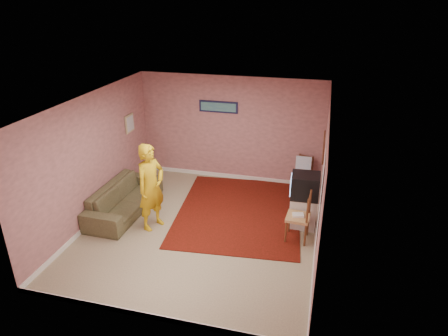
% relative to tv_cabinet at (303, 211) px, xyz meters
% --- Properties ---
extents(ground, '(5.00, 5.00, 0.00)m').
position_rel_tv_cabinet_xyz_m(ground, '(-1.95, -0.64, -0.33)').
color(ground, tan).
rests_on(ground, ground).
extents(wall_back, '(4.50, 0.02, 2.60)m').
position_rel_tv_cabinet_xyz_m(wall_back, '(-1.95, 1.86, 0.97)').
color(wall_back, tan).
rests_on(wall_back, ground).
extents(wall_front, '(4.50, 0.02, 2.60)m').
position_rel_tv_cabinet_xyz_m(wall_front, '(-1.95, -3.14, 0.97)').
color(wall_front, tan).
rests_on(wall_front, ground).
extents(wall_left, '(0.02, 5.00, 2.60)m').
position_rel_tv_cabinet_xyz_m(wall_left, '(-4.20, -0.64, 0.97)').
color(wall_left, tan).
rests_on(wall_left, ground).
extents(wall_right, '(0.02, 5.00, 2.60)m').
position_rel_tv_cabinet_xyz_m(wall_right, '(0.30, -0.64, 0.97)').
color(wall_right, tan).
rests_on(wall_right, ground).
extents(ceiling, '(4.50, 5.00, 0.02)m').
position_rel_tv_cabinet_xyz_m(ceiling, '(-1.95, -0.64, 2.27)').
color(ceiling, white).
rests_on(ceiling, wall_back).
extents(baseboard_back, '(4.50, 0.02, 0.10)m').
position_rel_tv_cabinet_xyz_m(baseboard_back, '(-1.95, 1.85, -0.28)').
color(baseboard_back, white).
rests_on(baseboard_back, ground).
extents(baseboard_front, '(4.50, 0.02, 0.10)m').
position_rel_tv_cabinet_xyz_m(baseboard_front, '(-1.95, -3.13, -0.28)').
color(baseboard_front, white).
rests_on(baseboard_front, ground).
extents(baseboard_left, '(0.02, 5.00, 0.10)m').
position_rel_tv_cabinet_xyz_m(baseboard_left, '(-4.19, -0.64, -0.28)').
color(baseboard_left, white).
rests_on(baseboard_left, ground).
extents(baseboard_right, '(0.02, 5.00, 0.10)m').
position_rel_tv_cabinet_xyz_m(baseboard_right, '(0.29, -0.64, -0.28)').
color(baseboard_right, white).
rests_on(baseboard_right, ground).
extents(window, '(0.01, 1.10, 1.50)m').
position_rel_tv_cabinet_xyz_m(window, '(0.29, -1.54, 1.12)').
color(window, black).
rests_on(window, wall_right).
extents(curtain_sheer, '(0.01, 0.75, 2.10)m').
position_rel_tv_cabinet_xyz_m(curtain_sheer, '(0.28, -1.69, 0.92)').
color(curtain_sheer, white).
rests_on(curtain_sheer, wall_right).
extents(curtain_floral, '(0.01, 0.35, 2.10)m').
position_rel_tv_cabinet_xyz_m(curtain_floral, '(0.26, -0.99, 0.92)').
color(curtain_floral, beige).
rests_on(curtain_floral, wall_right).
extents(curtain_rod, '(0.02, 1.40, 0.02)m').
position_rel_tv_cabinet_xyz_m(curtain_rod, '(0.25, -1.54, 1.99)').
color(curtain_rod, brown).
rests_on(curtain_rod, wall_right).
extents(picture_back, '(0.95, 0.04, 0.28)m').
position_rel_tv_cabinet_xyz_m(picture_back, '(-2.25, 1.83, 1.52)').
color(picture_back, '#151639').
rests_on(picture_back, wall_back).
extents(picture_left, '(0.04, 0.38, 0.42)m').
position_rel_tv_cabinet_xyz_m(picture_left, '(-4.17, 0.96, 1.22)').
color(picture_left, tan).
rests_on(picture_left, wall_left).
extents(area_rug, '(2.86, 3.44, 0.02)m').
position_rel_tv_cabinet_xyz_m(area_rug, '(-1.36, 0.22, -0.32)').
color(area_rug, black).
rests_on(area_rug, ground).
extents(tv_cabinet, '(0.52, 0.47, 0.66)m').
position_rel_tv_cabinet_xyz_m(tv_cabinet, '(0.00, 0.00, 0.00)').
color(tv_cabinet, silver).
rests_on(tv_cabinet, ground).
extents(crt_tv, '(0.58, 0.52, 0.48)m').
position_rel_tv_cabinet_xyz_m(crt_tv, '(-0.01, -0.00, 0.57)').
color(crt_tv, black).
rests_on(crt_tv, tv_cabinet).
extents(chair_a, '(0.49, 0.48, 0.47)m').
position_rel_tv_cabinet_xyz_m(chair_a, '(-0.13, 1.56, 0.20)').
color(chair_a, tan).
rests_on(chair_a, ground).
extents(dvd_player, '(0.41, 0.33, 0.06)m').
position_rel_tv_cabinet_xyz_m(dvd_player, '(-0.13, 1.56, 0.15)').
color(dvd_player, '#BBBBC0').
rests_on(dvd_player, chair_a).
extents(blue_throw, '(0.36, 0.04, 0.37)m').
position_rel_tv_cabinet_xyz_m(blue_throw, '(-0.13, 1.56, 0.37)').
color(blue_throw, '#98CCFA').
rests_on(blue_throw, chair_a).
extents(chair_b, '(0.45, 0.47, 0.54)m').
position_rel_tv_cabinet_xyz_m(chair_b, '(-0.07, -0.52, 0.28)').
color(chair_b, tan).
rests_on(chair_b, ground).
extents(game_console, '(0.23, 0.19, 0.04)m').
position_rel_tv_cabinet_xyz_m(game_console, '(-0.07, -0.52, 0.20)').
color(game_console, white).
rests_on(game_console, chair_b).
extents(sofa, '(0.88, 2.16, 0.63)m').
position_rel_tv_cabinet_xyz_m(sofa, '(-3.75, -0.37, -0.02)').
color(sofa, brown).
rests_on(sofa, ground).
extents(person, '(0.64, 0.76, 1.77)m').
position_rel_tv_cabinet_xyz_m(person, '(-2.91, -0.77, 0.56)').
color(person, gold).
rests_on(person, ground).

